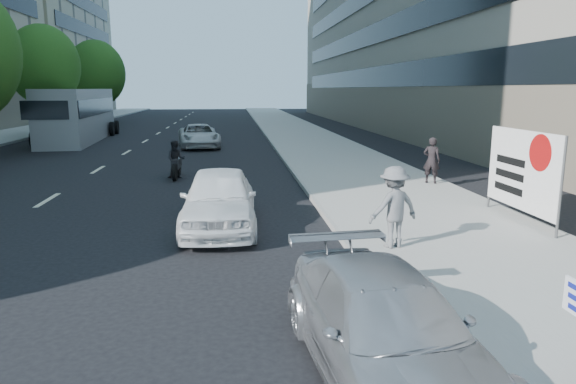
{
  "coord_description": "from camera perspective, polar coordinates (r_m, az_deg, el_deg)",
  "views": [
    {
      "loc": [
        -0.89,
        -7.84,
        3.3
      ],
      "look_at": [
        0.27,
        2.92,
        1.12
      ],
      "focal_mm": 32.0,
      "sensor_mm": 36.0,
      "label": 1
    }
  ],
  "objects": [
    {
      "name": "tree_far_e",
      "position": [
        53.42,
        -20.53,
        12.26
      ],
      "size": [
        5.4,
        5.4,
        7.89
      ],
      "color": "#382616",
      "rests_on": "ground"
    },
    {
      "name": "near_building",
      "position": [
        44.19,
        18.92,
        19.51
      ],
      "size": [
        14.0,
        70.0,
        20.0
      ],
      "primitive_type": "cube",
      "color": "gray",
      "rests_on": "ground"
    },
    {
      "name": "parked_sedan",
      "position": [
        6.18,
        10.73,
        -14.63
      ],
      "size": [
        2.07,
        4.35,
        1.23
      ],
      "primitive_type": "imported",
      "rotation": [
        0.0,
        0.0,
        0.09
      ],
      "color": "#A0A2A7",
      "rests_on": "ground"
    },
    {
      "name": "jogger",
      "position": [
        10.51,
        11.69,
        -1.64
      ],
      "size": [
        1.19,
        0.88,
        1.66
      ],
      "primitive_type": "imported",
      "rotation": [
        0.0,
        0.0,
        3.41
      ],
      "color": "slate",
      "rests_on": "near_sidewalk"
    },
    {
      "name": "protest_banner",
      "position": [
        13.47,
        24.57,
        2.23
      ],
      "size": [
        0.08,
        3.06,
        2.2
      ],
      "color": "#4C4C4C",
      "rests_on": "near_sidewalk"
    },
    {
      "name": "near_sidewalk",
      "position": [
        28.45,
        3.78,
        4.84
      ],
      "size": [
        5.0,
        120.0,
        0.15
      ],
      "primitive_type": "cube",
      "color": "#99978F",
      "rests_on": "ground"
    },
    {
      "name": "white_sedan_far",
      "position": [
        30.07,
        -9.88,
        6.17
      ],
      "size": [
        2.77,
        4.99,
        1.32
      ],
      "primitive_type": "imported",
      "rotation": [
        0.0,
        0.0,
        0.12
      ],
      "color": "#BEBEBE",
      "rests_on": "ground"
    },
    {
      "name": "white_sedan_near",
      "position": [
        12.34,
        -7.66,
        -0.76
      ],
      "size": [
        1.79,
        4.3,
        1.46
      ],
      "primitive_type": "imported",
      "rotation": [
        0.0,
        0.0,
        -0.02
      ],
      "color": "white",
      "rests_on": "ground"
    },
    {
      "name": "pedestrian_woman",
      "position": [
        18.06,
        15.67,
        3.42
      ],
      "size": [
        0.68,
        0.62,
        1.57
      ],
      "primitive_type": "imported",
      "rotation": [
        0.0,
        0.0,
        2.59
      ],
      "color": "black",
      "rests_on": "near_sidewalk"
    },
    {
      "name": "tree_far_d",
      "position": [
        39.98,
        -25.51,
        12.57
      ],
      "size": [
        4.8,
        4.8,
        7.65
      ],
      "color": "#382616",
      "rests_on": "ground"
    },
    {
      "name": "ground",
      "position": [
        8.56,
        0.3,
        -11.32
      ],
      "size": [
        160.0,
        160.0,
        0.0
      ],
      "primitive_type": "plane",
      "color": "black",
      "rests_on": "ground"
    },
    {
      "name": "bus",
      "position": [
        36.1,
        -22.25,
        7.9
      ],
      "size": [
        3.35,
        12.2,
        3.3
      ],
      "rotation": [
        0.0,
        0.0,
        0.07
      ],
      "color": "gray",
      "rests_on": "ground"
    },
    {
      "name": "motorcycle",
      "position": [
        19.73,
        -12.32,
        3.35
      ],
      "size": [
        0.71,
        2.04,
        1.42
      ],
      "rotation": [
        0.0,
        0.0,
        -0.03
      ],
      "color": "black",
      "rests_on": "ground"
    }
  ]
}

